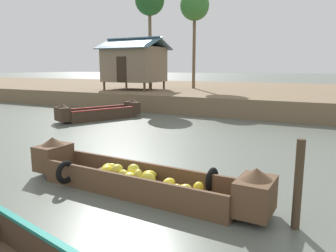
% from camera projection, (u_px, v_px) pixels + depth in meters
% --- Properties ---
extents(ground_plane, '(300.00, 300.00, 0.00)m').
position_uv_depth(ground_plane, '(230.00, 139.00, 12.21)').
color(ground_plane, '#596056').
extents(riverbank_strip, '(160.00, 20.00, 1.04)m').
position_uv_depth(riverbank_strip, '(286.00, 96.00, 25.17)').
color(riverbank_strip, '#756047').
rests_on(riverbank_strip, ground).
extents(banana_boat, '(5.75, 1.56, 0.95)m').
position_uv_depth(banana_boat, '(137.00, 178.00, 6.95)').
color(banana_boat, brown).
rests_on(banana_boat, ground).
extents(cargo_boat_upstream, '(2.67, 4.47, 0.98)m').
position_uv_depth(cargo_boat_upstream, '(100.00, 113.00, 16.86)').
color(cargo_boat_upstream, '#3D2D21').
rests_on(cargo_boat_upstream, ground).
extents(stilt_house_left, '(4.57, 3.76, 3.79)m').
position_uv_depth(stilt_house_left, '(134.00, 64.00, 24.04)').
color(stilt_house_left, '#4C3826').
rests_on(stilt_house_left, riverbank_strip).
extents(palm_tree_near, '(2.22, 2.22, 7.38)m').
position_uv_depth(palm_tree_near, '(195.00, 7.00, 24.68)').
color(palm_tree_near, brown).
rests_on(palm_tree_near, riverbank_strip).
extents(palm_tree_mid, '(2.16, 2.16, 7.60)m').
position_uv_depth(palm_tree_mid, '(150.00, 2.00, 24.04)').
color(palm_tree_mid, brown).
rests_on(palm_tree_mid, riverbank_strip).
extents(mooring_post, '(0.14, 0.14, 1.53)m').
position_uv_depth(mooring_post, '(298.00, 185.00, 5.31)').
color(mooring_post, '#423323').
rests_on(mooring_post, ground).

